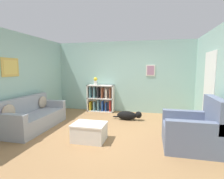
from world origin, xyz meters
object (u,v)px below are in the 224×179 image
Objects in this scene: dog at (129,115)px; vase at (96,81)px; bookshelf at (101,99)px; coffee_table at (89,131)px; recliner_chair at (194,131)px; couch at (33,117)px.

dog is 1.92m from vase.
coffee_table is (0.52, -2.66, -0.27)m from bookshelf.
recliner_chair is at bearing 3.63° from coffee_table.
vase reaches higher than couch.
couch is 2.78m from dog.
recliner_chair reaches higher than bookshelf.
bookshelf reaches higher than couch.
coffee_table is 2.53× the size of vase.
couch is 1.87× the size of bookshelf.
bookshelf is at bearing 101.08° from coffee_table.
coffee_table is 2.89m from vase.
recliner_chair reaches higher than couch.
recliner_chair reaches higher than coffee_table.
couch is at bearing 175.62° from recliner_chair.
couch reaches higher than dog.
bookshelf reaches higher than dog.
bookshelf is 3.71m from recliner_chair.
couch is 2.56× the size of coffee_table.
recliner_chair is at bearing -40.51° from vase.
coffee_table is 0.79× the size of dog.
bookshelf is at bearing 137.33° from recliner_chair.
vase reaches higher than recliner_chair.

